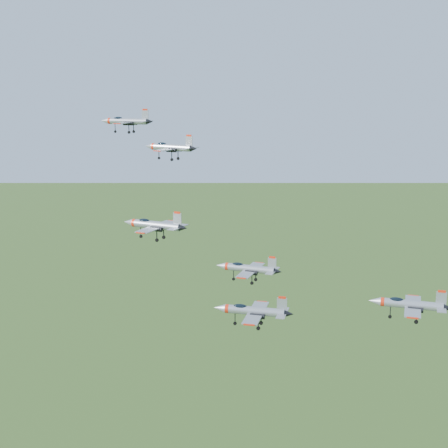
% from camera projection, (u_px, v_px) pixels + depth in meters
% --- Properties ---
extents(jet_lead, '(12.20, 10.00, 3.27)m').
position_uv_depth(jet_lead, '(126.00, 121.00, 131.37)').
color(jet_lead, '#94989F').
extents(jet_left_high, '(10.82, 9.10, 2.91)m').
position_uv_depth(jet_left_high, '(170.00, 147.00, 108.23)').
color(jet_left_high, '#94989F').
extents(jet_right_high, '(11.39, 9.49, 3.04)m').
position_uv_depth(jet_right_high, '(154.00, 225.00, 96.20)').
color(jet_right_high, '#94989F').
extents(jet_left_low, '(12.82, 10.57, 3.43)m').
position_uv_depth(jet_left_low, '(248.00, 268.00, 115.01)').
color(jet_left_low, '#94989F').
extents(jet_right_low, '(12.71, 10.51, 3.40)m').
position_uv_depth(jet_right_low, '(252.00, 311.00, 96.68)').
color(jet_right_low, '#94989F').
extents(jet_trail, '(13.34, 10.96, 3.58)m').
position_uv_depth(jet_trail, '(409.00, 304.00, 101.35)').
color(jet_trail, '#94989F').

